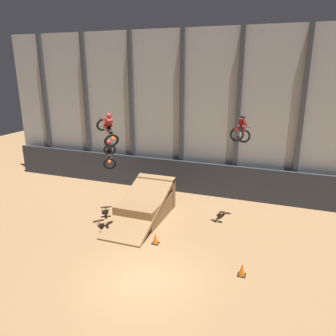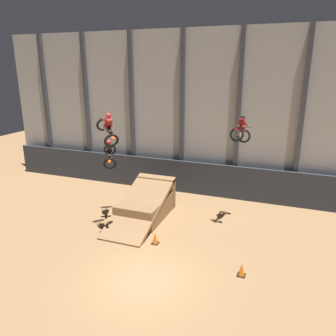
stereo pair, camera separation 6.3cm
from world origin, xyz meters
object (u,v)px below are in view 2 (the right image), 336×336
Objects in this scene: rider_bike_center_air at (108,129)px; traffic_cone_arena_edge at (155,238)px; rider_bike_left_air at (110,153)px; rider_bike_right_air at (241,131)px; dirt_ramp at (147,204)px; traffic_cone_near_ramp at (242,270)px.

traffic_cone_arena_edge is at bearing -51.21° from rider_bike_center_air.
rider_bike_center_air is (1.09, -1.88, 1.78)m from rider_bike_left_air.
rider_bike_left_air is 1.06× the size of rider_bike_center_air.
traffic_cone_arena_edge is (-3.39, -3.79, -5.02)m from rider_bike_right_air.
traffic_cone_arena_edge is at bearing -58.80° from dirt_ramp.
traffic_cone_near_ramp is at bearing -33.38° from dirt_ramp.
dirt_ramp reaches higher than traffic_cone_arena_edge.
dirt_ramp is at bearing 27.88° from rider_bike_center_air.
rider_bike_left_air is 1.04× the size of rider_bike_right_air.
rider_bike_left_air is at bearing 73.30° from rider_bike_center_air.
rider_bike_center_air is at bearing -140.25° from rider_bike_right_air.
rider_bike_right_air is at bearing -15.40° from rider_bike_center_air.
dirt_ramp is at bearing -162.00° from rider_bike_right_air.
rider_bike_left_air is at bearing 150.05° from traffic_cone_arena_edge.
rider_bike_center_air is 8.92m from traffic_cone_near_ramp.
rider_bike_right_air is 3.04× the size of traffic_cone_near_ramp.
dirt_ramp is 2.96× the size of rider_bike_left_air.
rider_bike_left_air is at bearing -155.43° from dirt_ramp.
rider_bike_center_air reaches higher than rider_bike_left_air.
rider_bike_center_air is at bearing 168.80° from traffic_cone_near_ramp.
dirt_ramp is 3.08× the size of rider_bike_right_air.
rider_bike_right_air is 7.15m from traffic_cone_arena_edge.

